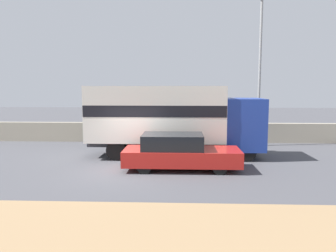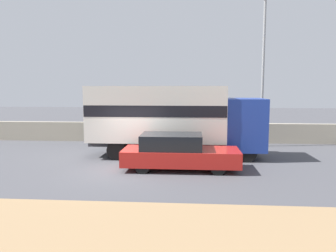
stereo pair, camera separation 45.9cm
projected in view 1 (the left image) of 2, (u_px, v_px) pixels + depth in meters
The scene contains 6 objects.
ground_plane at pixel (127, 171), 12.84m from camera, with size 80.00×80.00×0.00m, color #47474C.
dirt_shoulder_foreground at pixel (85, 235), 7.22m from camera, with size 60.00×4.06×0.04m.
stone_wall_backdrop at pixel (146, 132), 19.58m from camera, with size 60.00×0.35×1.15m.
street_lamp at pixel (260, 61), 17.77m from camera, with size 0.56×0.28×8.24m.
box_truck at pixel (170, 116), 15.25m from camera, with size 8.05×2.35×3.31m.
car_hatchback at pixel (179, 152), 12.98m from camera, with size 4.59×1.73×1.42m.
Camera 1 is at (2.11, -12.46, 3.26)m, focal length 35.00 mm.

